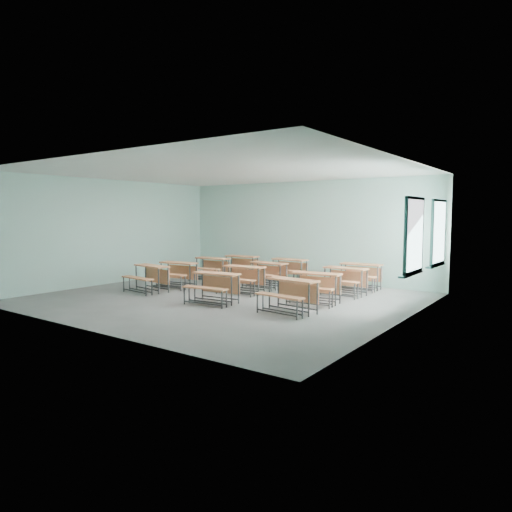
# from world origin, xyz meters

# --- Properties ---
(room) EXTENTS (9.04, 8.04, 3.24)m
(room) POSITION_xyz_m (0.08, 0.03, 1.60)
(room) COLOR gray
(room) RESTS_ON ground
(desk_unit_r0c0) EXTENTS (1.26, 0.93, 0.73)m
(desk_unit_r0c0) POSITION_xyz_m (-2.33, -0.48, 0.49)
(desk_unit_r0c0) COLOR #CF774B
(desk_unit_r0c0) RESTS_ON ground
(desk_unit_r0c1) EXTENTS (1.24, 0.90, 0.73)m
(desk_unit_r0c1) POSITION_xyz_m (0.21, -0.69, 0.49)
(desk_unit_r0c1) COLOR #CF774B
(desk_unit_r0c1) RESTS_ON ground
(desk_unit_r0c2) EXTENTS (1.25, 0.91, 0.73)m
(desk_unit_r0c2) POSITION_xyz_m (2.26, -0.55, 0.49)
(desk_unit_r0c2) COLOR #CF774B
(desk_unit_r0c2) RESTS_ON ground
(desk_unit_r1c0) EXTENTS (1.24, 0.90, 0.73)m
(desk_unit_r1c0) POSITION_xyz_m (-2.29, 0.54, 0.49)
(desk_unit_r1c0) COLOR #CF774B
(desk_unit_r1c0) RESTS_ON ground
(desk_unit_r1c1) EXTENTS (1.24, 0.89, 0.73)m
(desk_unit_r1c1) POSITION_xyz_m (-0.10, 0.85, 0.49)
(desk_unit_r1c1) COLOR #CF774B
(desk_unit_r1c1) RESTS_ON ground
(desk_unit_r1c2) EXTENTS (1.25, 0.90, 0.73)m
(desk_unit_r1c2) POSITION_xyz_m (2.20, 0.71, 0.49)
(desk_unit_r1c2) COLOR #CF774B
(desk_unit_r1c2) RESTS_ON ground
(desk_unit_r2c0) EXTENTS (1.21, 0.84, 0.73)m
(desk_unit_r2c0) POSITION_xyz_m (-2.39, 2.18, 0.49)
(desk_unit_r2c0) COLOR #CF774B
(desk_unit_r2c0) RESTS_ON ground
(desk_unit_r2c1) EXTENTS (1.22, 0.86, 0.73)m
(desk_unit_r2c1) POSITION_xyz_m (-0.11, 2.03, 0.49)
(desk_unit_r2c1) COLOR #CF774B
(desk_unit_r2c1) RESTS_ON ground
(desk_unit_r2c2) EXTENTS (1.21, 0.84, 0.73)m
(desk_unit_r2c2) POSITION_xyz_m (2.28, 2.14, 0.49)
(desk_unit_r2c2) COLOR #CF774B
(desk_unit_r2c2) RESTS_ON ground
(desk_unit_r3c0) EXTENTS (1.22, 0.86, 0.73)m
(desk_unit_r3c0) POSITION_xyz_m (-2.04, 3.29, 0.49)
(desk_unit_r3c0) COLOR #CF774B
(desk_unit_r3c0) RESTS_ON ground
(desk_unit_r3c1) EXTENTS (1.21, 0.85, 0.73)m
(desk_unit_r3c1) POSITION_xyz_m (-0.15, 3.29, 0.49)
(desk_unit_r3c1) COLOR #CF774B
(desk_unit_r3c1) RESTS_ON ground
(desk_unit_r3c2) EXTENTS (1.20, 0.82, 0.73)m
(desk_unit_r3c2) POSITION_xyz_m (2.25, 3.29, 0.49)
(desk_unit_r3c2) COLOR #CF774B
(desk_unit_r3c2) RESTS_ON ground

